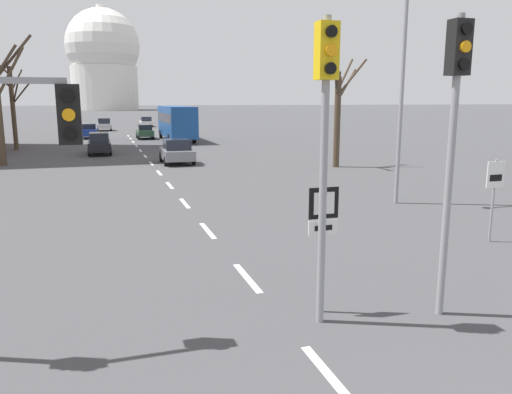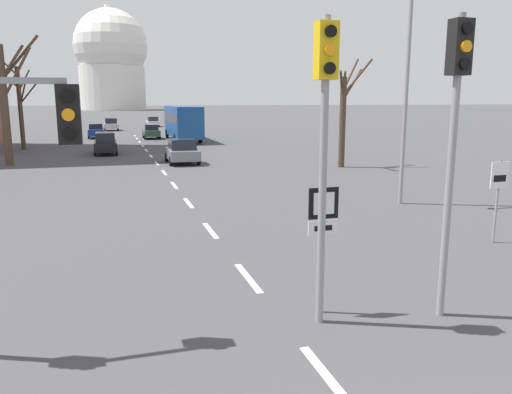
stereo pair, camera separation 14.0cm
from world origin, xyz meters
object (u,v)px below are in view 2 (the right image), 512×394
object	(u,v)px
speed_limit_sign	(498,187)
sedan_near_left	(153,122)
sedan_near_right	(96,131)
traffic_signal_centre_tall	(325,117)
traffic_signal_near_right	(455,113)
route_sign_post	(323,227)
sedan_distant_centre	(151,131)
sedan_mid_centre	(111,124)
city_bus	(183,121)
street_lamp_right	(400,73)
sedan_far_right	(182,151)
sedan_far_left	(106,143)

from	to	relation	value
speed_limit_sign	sedan_near_left	distance (m)	69.18
sedan_near_left	sedan_near_right	bearing A→B (deg)	-109.35
speed_limit_sign	sedan_near_left	world-z (taller)	speed_limit_sign
traffic_signal_centre_tall	traffic_signal_near_right	distance (m)	2.41
speed_limit_sign	sedan_near_left	bearing A→B (deg)	93.14
route_sign_post	sedan_distant_centre	distance (m)	46.54
sedan_near_right	sedan_mid_centre	world-z (taller)	sedan_mid_centre
sedan_near_right	city_bus	xyz separation A→B (m)	(8.60, -6.18, 1.25)
sedan_near_right	speed_limit_sign	bearing A→B (deg)	-75.52
speed_limit_sign	street_lamp_right	distance (m)	6.69
sedan_near_left	sedan_mid_centre	bearing A→B (deg)	-125.25
sedan_mid_centre	street_lamp_right	bearing A→B (deg)	-79.19
sedan_near_left	sedan_mid_centre	world-z (taller)	sedan_mid_centre
traffic_signal_centre_tall	sedan_far_right	size ratio (longest dim) A/B	1.45
sedan_near_right	city_bus	size ratio (longest dim) A/B	0.38
sedan_distant_centre	traffic_signal_near_right	bearing A→B (deg)	-88.14
street_lamp_right	sedan_mid_centre	distance (m)	55.48
route_sign_post	city_bus	distance (m)	43.06
city_bus	traffic_signal_near_right	bearing A→B (deg)	-91.79
traffic_signal_centre_tall	sedan_near_left	size ratio (longest dim) A/B	1.22
sedan_near_right	sedan_far_left	distance (m)	17.30
traffic_signal_near_right	sedan_near_right	size ratio (longest dim) A/B	1.38
speed_limit_sign	sedan_distant_centre	bearing A→B (deg)	98.10
traffic_signal_centre_tall	city_bus	xyz separation A→B (m)	(3.74, 43.30, -1.77)
street_lamp_right	city_bus	distance (m)	34.45
traffic_signal_centre_tall	sedan_near_right	bearing A→B (deg)	95.61
street_lamp_right	sedan_far_left	size ratio (longest dim) A/B	1.85
sedan_far_left	sedan_distant_centre	size ratio (longest dim) A/B	1.16
sedan_near_right	city_bus	world-z (taller)	city_bus
speed_limit_sign	sedan_near_right	xyz separation A→B (m)	(-11.88, 46.03, -0.84)
street_lamp_right	sedan_near_right	xyz separation A→B (m)	(-12.09, 40.32, -4.32)
street_lamp_right	sedan_far_right	distance (m)	17.25
sedan_distant_centre	city_bus	world-z (taller)	city_bus
traffic_signal_centre_tall	route_sign_post	bearing A→B (deg)	63.02
traffic_signal_near_right	sedan_distant_centre	world-z (taller)	traffic_signal_near_right
traffic_signal_centre_tall	sedan_mid_centre	xyz separation A→B (m)	(-3.15, 63.50, -2.97)
traffic_signal_near_right	sedan_far_left	xyz separation A→B (m)	(-6.23, 32.59, -3.04)
sedan_near_left	sedan_far_right	distance (m)	47.93
speed_limit_sign	sedan_far_right	bearing A→B (deg)	105.92
sedan_distant_centre	route_sign_post	bearing A→B (deg)	-90.79
sedan_far_left	sedan_far_right	bearing A→B (deg)	-57.42
sedan_far_right	sedan_near_right	bearing A→B (deg)	103.23
sedan_far_left	sedan_far_right	size ratio (longest dim) A/B	1.20
sedan_mid_centre	city_bus	bearing A→B (deg)	-71.17
traffic_signal_centre_tall	city_bus	size ratio (longest dim) A/B	0.51
sedan_distant_centre	city_bus	xyz separation A→B (m)	(2.90, -3.62, 1.26)
sedan_near_right	traffic_signal_centre_tall	bearing A→B (deg)	-84.39
sedan_mid_centre	sedan_distant_centre	world-z (taller)	sedan_mid_centre
city_bus	sedan_near_left	bearing A→B (deg)	91.00
route_sign_post	sedan_near_right	distance (m)	49.37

